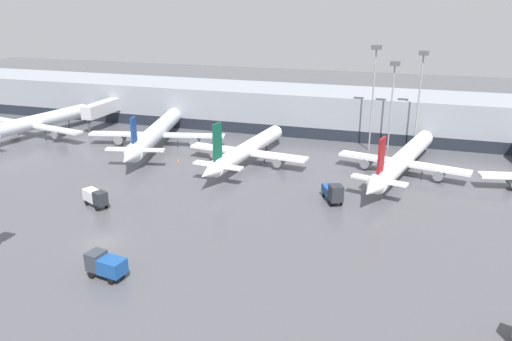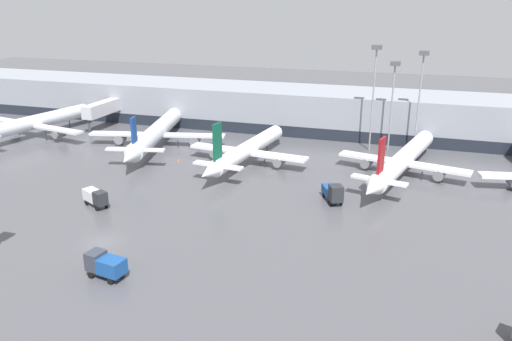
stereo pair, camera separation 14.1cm
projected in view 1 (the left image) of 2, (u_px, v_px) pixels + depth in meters
The scene contains 13 objects.
ground_plane at pixel (103, 242), 60.70m from camera, with size 320.00×320.00×0.00m, color #4C4C51.
terminal_building at pixel (256, 106), 115.04m from camera, with size 160.00×27.21×9.00m.
parked_jet_0 at pixel (403, 159), 82.95m from camera, with size 21.74×36.65×9.46m.
parked_jet_1 at pixel (247, 150), 88.44m from camera, with size 22.38×32.28×9.85m.
parked_jet_2 at pixel (33, 123), 105.43m from camera, with size 27.19×34.45×8.74m.
parked_jet_3 at pixel (157, 132), 99.61m from camera, with size 27.17×39.89×8.96m.
service_truck_0 at pixel (96, 197), 70.56m from camera, with size 4.76×3.41×2.59m.
service_truck_1 at pixel (106, 264), 52.58m from camera, with size 4.53×2.62×2.71m.
service_truck_2 at pixel (333, 192), 72.16m from camera, with size 3.91×5.37×3.00m.
traffic_cone_0 at pixel (178, 160), 90.45m from camera, with size 0.40×0.40×0.59m.
apron_light_mast_2 at pixel (422, 73), 91.74m from camera, with size 1.80×1.80×19.11m.
apron_light_mast_4 at pixel (394, 80), 93.35m from camera, with size 1.80×1.80×17.08m.
apron_light_mast_5 at pixel (375, 69), 92.42m from camera, with size 1.80×1.80×20.03m.
Camera 1 is at (34.34, -46.26, 28.14)m, focal length 35.00 mm.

